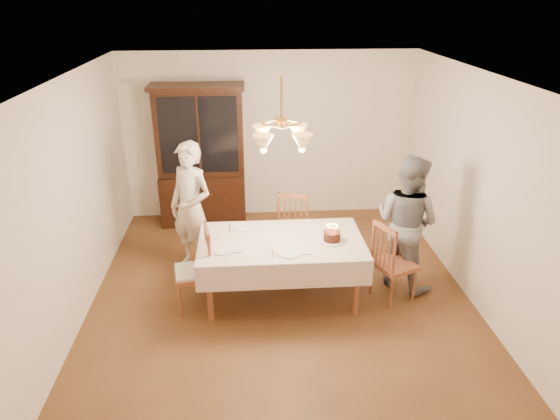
{
  "coord_description": "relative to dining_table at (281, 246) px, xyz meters",
  "views": [
    {
      "loc": [
        -0.38,
        -5.1,
        3.4
      ],
      "look_at": [
        0.0,
        0.2,
        1.05
      ],
      "focal_mm": 32.0,
      "sensor_mm": 36.0,
      "label": 1
    }
  ],
  "objects": [
    {
      "name": "elderly_woman",
      "position": [
        -1.09,
        0.76,
        0.18
      ],
      "size": [
        0.75,
        0.71,
        1.73
      ],
      "primitive_type": "imported",
      "rotation": [
        0.0,
        0.0,
        -0.64
      ],
      "color": "#F2E4CC",
      "rests_on": "ground"
    },
    {
      "name": "chandelier",
      "position": [
        -0.0,
        -0.0,
        1.29
      ],
      "size": [
        0.62,
        0.62,
        0.73
      ],
      "color": "#BF8C3F",
      "rests_on": "ground"
    },
    {
      "name": "ground",
      "position": [
        0.0,
        0.0,
        -0.68
      ],
      "size": [
        5.0,
        5.0,
        0.0
      ],
      "primitive_type": "plane",
      "color": "#583319",
      "rests_on": "ground"
    },
    {
      "name": "place_setting_near_right",
      "position": [
        0.07,
        -0.32,
        0.08
      ],
      "size": [
        0.42,
        0.27,
        0.02
      ],
      "color": "white",
      "rests_on": "dining_table"
    },
    {
      "name": "china_hutch",
      "position": [
        -1.06,
        2.25,
        0.36
      ],
      "size": [
        1.38,
        0.54,
        2.16
      ],
      "color": "black",
      "rests_on": "ground"
    },
    {
      "name": "birthday_cake",
      "position": [
        0.58,
        -0.06,
        0.13
      ],
      "size": [
        0.3,
        0.3,
        0.2
      ],
      "color": "white",
      "rests_on": "dining_table"
    },
    {
      "name": "adult_in_grey",
      "position": [
        1.53,
        0.2,
        0.16
      ],
      "size": [
        1.02,
        1.03,
        1.68
      ],
      "primitive_type": "imported",
      "rotation": [
        0.0,
        0.0,
        2.31
      ],
      "color": "slate",
      "rests_on": "ground"
    },
    {
      "name": "chair_right_end",
      "position": [
        1.31,
        -0.13,
        -0.24
      ],
      "size": [
        0.56,
        0.57,
        1.0
      ],
      "color": "brown",
      "rests_on": "ground"
    },
    {
      "name": "dining_table",
      "position": [
        0.0,
        0.0,
        0.0
      ],
      "size": [
        1.9,
        1.1,
        0.76
      ],
      "color": "brown",
      "rests_on": "ground"
    },
    {
      "name": "place_setting_far_left",
      "position": [
        -0.42,
        0.35,
        0.08
      ],
      "size": [
        0.38,
        0.24,
        0.02
      ],
      "color": "white",
      "rests_on": "dining_table"
    },
    {
      "name": "chair_far_side",
      "position": [
        0.26,
        0.99,
        -0.24
      ],
      "size": [
        0.54,
        0.53,
        1.0
      ],
      "color": "brown",
      "rests_on": "ground"
    },
    {
      "name": "room_shell",
      "position": [
        0.0,
        0.0,
        0.9
      ],
      "size": [
        5.0,
        5.0,
        5.0
      ],
      "color": "white",
      "rests_on": "ground"
    },
    {
      "name": "chair_left_end",
      "position": [
        -1.01,
        -0.16,
        -0.23
      ],
      "size": [
        0.49,
        0.5,
        1.0
      ],
      "color": "brown",
      "rests_on": "ground"
    },
    {
      "name": "place_setting_near_left",
      "position": [
        -0.64,
        -0.22,
        0.08
      ],
      "size": [
        0.38,
        0.23,
        0.02
      ],
      "color": "white",
      "rests_on": "dining_table"
    }
  ]
}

